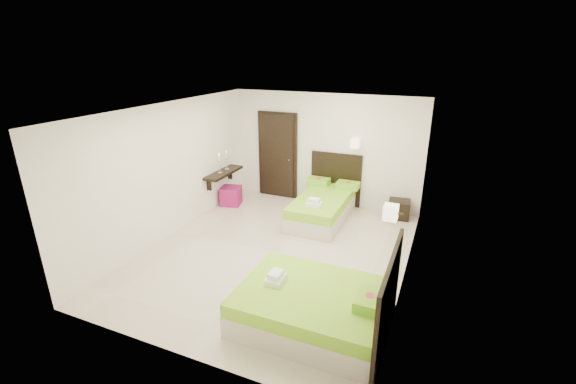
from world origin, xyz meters
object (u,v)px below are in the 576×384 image
at_px(nightstand, 399,209).
at_px(ottoman, 231,196).
at_px(bed_double, 318,306).
at_px(bed_single, 324,205).

relative_size(nightstand, ottoman, 1.04).
relative_size(bed_double, ottoman, 4.52).
xyz_separation_m(bed_double, nightstand, (0.49, 4.05, -0.09)).
bearing_deg(nightstand, ottoman, -174.68).
xyz_separation_m(nightstand, ottoman, (-3.81, -0.77, 0.02)).
distance_m(bed_single, bed_double, 3.56).
xyz_separation_m(bed_single, ottoman, (-2.28, -0.12, -0.09)).
bearing_deg(ottoman, bed_single, 3.01).
bearing_deg(ottoman, nightstand, 11.41).
relative_size(bed_double, nightstand, 4.32).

